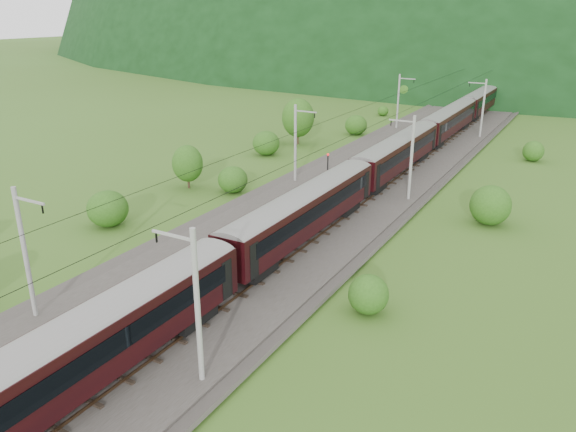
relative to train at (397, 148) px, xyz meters
The scene contains 15 objects.
ground 39.16m from the train, 93.53° to the right, with size 600.00×600.00×0.00m, color #3A5A1C.
railbed 29.22m from the train, 94.74° to the right, with size 14.00×220.00×0.30m, color #38332D.
track_left 29.49m from the train, 99.42° to the right, with size 2.40×220.00×0.27m.
track_right 29.09m from the train, 90.00° to the right, with size 2.40×220.00×0.27m.
catenary_left 11.05m from the train, 140.83° to the right, with size 2.54×192.28×8.00m.
catenary_right 7.96m from the train, 61.80° to the right, with size 2.54×192.28×8.00m.
overhead_wires 29.28m from the train, 94.74° to the right, with size 4.83×198.00×0.03m.
mountain_main 221.10m from the train, 90.62° to the left, with size 504.00×360.00×244.00m, color black.
mountain_ridge 288.35m from the train, 115.12° to the left, with size 336.00×280.00×132.00m, color black.
train is the anchor object (origin of this frame).
hazard_post_near 5.91m from the train, 123.75° to the right, with size 0.16×0.16×1.55m, color red.
hazard_post_far 5.33m from the train, 115.37° to the right, with size 0.17×0.17×1.59m, color red.
signal 7.58m from the train, 160.25° to the right, with size 0.24×0.24×2.16m.
vegetation_left 28.73m from the train, 122.62° to the right, with size 11.99×145.80×7.04m.
vegetation_right 24.67m from the train, 63.14° to the right, with size 6.36×99.20×3.10m.
Camera 1 is at (21.32, -18.04, 17.47)m, focal length 35.00 mm.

